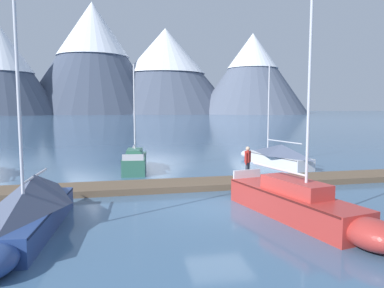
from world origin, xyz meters
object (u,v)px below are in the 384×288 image
object	(u,v)px
sailboat_mid_dock_port	(135,161)
sailboat_second_berth	(30,207)
sailboat_mid_dock_starboard	(303,205)
sailboat_far_berth	(275,155)
person_on_dock	(248,160)

from	to	relation	value
sailboat_mid_dock_port	sailboat_second_berth	bearing A→B (deg)	-107.78
sailboat_mid_dock_starboard	sailboat_far_berth	xyz separation A→B (m)	(4.19, 12.22, 0.13)
sailboat_mid_dock_starboard	sailboat_far_berth	bearing A→B (deg)	71.08
sailboat_mid_dock_starboard	person_on_dock	world-z (taller)	sailboat_mid_dock_starboard
person_on_dock	sailboat_mid_dock_port	bearing A→B (deg)	136.17
person_on_dock	sailboat_mid_dock_starboard	bearing A→B (deg)	-91.71
sailboat_second_berth	person_on_dock	xyz separation A→B (m)	(9.36, 5.93, 0.41)
sailboat_mid_dock_starboard	sailboat_far_berth	world-z (taller)	sailboat_mid_dock_starboard
sailboat_mid_dock_port	sailboat_far_berth	size ratio (longest dim) A/B	0.92
sailboat_mid_dock_port	person_on_dock	distance (m)	7.93
sailboat_second_berth	sailboat_far_berth	distance (m)	17.73
sailboat_second_berth	sailboat_mid_dock_port	world-z (taller)	sailboat_second_berth
sailboat_mid_dock_port	sailboat_mid_dock_starboard	size ratio (longest dim) A/B	0.85
sailboat_mid_dock_starboard	person_on_dock	xyz separation A→B (m)	(0.19, 6.49, 0.67)
sailboat_mid_dock_port	sailboat_mid_dock_starboard	xyz separation A→B (m)	(5.51, -11.96, -0.01)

